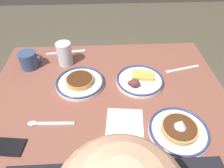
# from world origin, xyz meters

# --- Properties ---
(ground_plane) EXTENTS (6.00, 6.00, 0.00)m
(ground_plane) POSITION_xyz_m (0.00, 0.00, 0.00)
(ground_plane) COLOR #4F4838
(dining_table) EXTENTS (1.13, 0.85, 0.72)m
(dining_table) POSITION_xyz_m (0.00, 0.00, 0.65)
(dining_table) COLOR brown
(dining_table) RESTS_ON ground_plane
(plate_near_main) EXTENTS (0.24, 0.24, 0.05)m
(plate_near_main) POSITION_xyz_m (-0.16, -0.06, 0.74)
(plate_near_main) COLOR white
(plate_near_main) RESTS_ON dining_table
(plate_center_pancakes) EXTENTS (0.24, 0.24, 0.04)m
(plate_center_pancakes) POSITION_xyz_m (0.14, -0.06, 0.74)
(plate_center_pancakes) COLOR white
(plate_center_pancakes) RESTS_ON dining_table
(plate_far_companion) EXTENTS (0.24, 0.24, 0.08)m
(plate_far_companion) POSITION_xyz_m (-0.27, 0.24, 0.74)
(plate_far_companion) COLOR white
(plate_far_companion) RESTS_ON dining_table
(coffee_mug) EXTENTS (0.12, 0.09, 0.09)m
(coffee_mug) POSITION_xyz_m (0.41, -0.22, 0.77)
(coffee_mug) COLOR #334772
(coffee_mug) RESTS_ON dining_table
(drinking_glass) EXTENTS (0.08, 0.08, 0.13)m
(drinking_glass) POSITION_xyz_m (0.23, -0.24, 0.78)
(drinking_glass) COLOR silver
(drinking_glass) RESTS_ON dining_table
(cell_phone) EXTENTS (0.15, 0.09, 0.01)m
(cell_phone) POSITION_xyz_m (0.39, 0.27, 0.73)
(cell_phone) COLOR black
(cell_phone) RESTS_ON dining_table
(paper_napkin) EXTENTS (0.16, 0.16, 0.00)m
(paper_napkin) POSITION_xyz_m (-0.06, 0.18, 0.72)
(paper_napkin) COLOR white
(paper_napkin) RESTS_ON dining_table
(fork_near) EXTENTS (0.20, 0.07, 0.01)m
(fork_near) POSITION_xyz_m (-0.40, -0.16, 0.73)
(fork_near) COLOR silver
(fork_near) RESTS_ON dining_table
(butter_knife) EXTENTS (0.23, 0.04, 0.01)m
(butter_knife) POSITION_xyz_m (0.24, -0.35, 0.73)
(butter_knife) COLOR silver
(butter_knife) RESTS_ON dining_table
(tea_spoon) EXTENTS (0.19, 0.03, 0.01)m
(tea_spoon) POSITION_xyz_m (0.27, 0.17, 0.73)
(tea_spoon) COLOR silver
(tea_spoon) RESTS_ON dining_table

